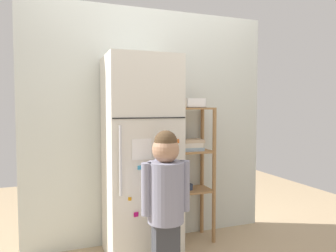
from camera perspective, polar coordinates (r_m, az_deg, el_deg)
ground_plane at (r=3.02m, az=-0.90°, el=-21.61°), size 6.00×6.00×0.00m
kitchen_wall_back at (r=3.06m, az=-2.93°, el=0.08°), size 2.37×0.03×2.20m
refrigerator at (r=2.74m, az=-4.90°, el=-5.57°), size 0.59×0.59×1.70m
child_standing at (r=2.32m, az=-0.43°, el=-11.68°), size 0.36×0.27×1.11m
pantry_shelf_unit at (r=3.06m, az=4.43°, el=-6.25°), size 0.35×0.29×1.27m
fruit_bin at (r=3.00m, az=4.47°, el=4.07°), size 0.19×0.19×0.09m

